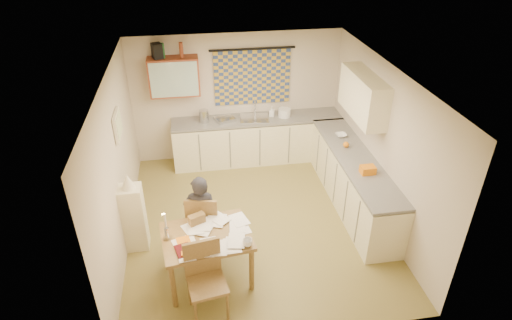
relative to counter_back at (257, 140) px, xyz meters
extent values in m
cube|color=olive|center=(-0.35, -1.95, -0.46)|extent=(4.00, 4.50, 0.02)
cube|color=white|center=(-0.35, -1.95, 2.06)|extent=(4.00, 4.50, 0.02)
cube|color=beige|center=(-0.35, 0.31, 0.80)|extent=(4.00, 0.02, 2.50)
cube|color=beige|center=(-0.35, -4.21, 0.80)|extent=(4.00, 0.02, 2.50)
cube|color=beige|center=(-2.36, -1.95, 0.80)|extent=(0.02, 4.50, 2.50)
cube|color=beige|center=(1.66, -1.95, 0.80)|extent=(0.02, 4.50, 2.50)
cube|color=navy|center=(-0.05, 0.27, 1.20)|extent=(1.45, 0.03, 1.05)
cylinder|color=black|center=(-0.05, 0.25, 1.75)|extent=(1.60, 0.04, 0.04)
cube|color=maroon|center=(-1.50, 0.13, 1.35)|extent=(0.90, 0.34, 0.70)
cube|color=#99B2A5|center=(-1.50, -0.04, 1.35)|extent=(0.84, 0.02, 0.64)
cube|color=beige|center=(1.48, -1.40, 1.40)|extent=(0.34, 1.30, 0.70)
cube|color=beige|center=(-2.32, -1.55, 1.25)|extent=(0.04, 0.50, 0.40)
cube|color=white|center=(-2.30, -1.55, 1.25)|extent=(0.01, 0.42, 0.32)
cube|color=beige|center=(0.00, 0.00, -0.02)|extent=(3.30, 0.60, 0.86)
cube|color=#605E5A|center=(0.00, 0.00, 0.45)|extent=(3.30, 0.62, 0.04)
cube|color=beige|center=(1.35, -1.73, -0.02)|extent=(0.60, 2.95, 0.86)
cube|color=#605E5A|center=(1.35, -1.73, 0.45)|extent=(0.62, 2.95, 0.04)
cube|color=white|center=(1.35, -2.81, -0.05)|extent=(0.54, 0.54, 0.81)
cube|color=black|center=(1.35, -2.81, 0.38)|extent=(0.51, 0.51, 0.03)
cube|color=silver|center=(-0.05, 0.00, 0.43)|extent=(0.60, 0.51, 0.10)
cylinder|color=silver|center=(-0.02, 0.18, 0.61)|extent=(0.04, 0.04, 0.28)
cube|color=silver|center=(-0.63, 0.00, 0.50)|extent=(0.43, 0.40, 0.06)
cylinder|color=silver|center=(-1.02, 0.00, 0.59)|extent=(0.19, 0.19, 0.24)
cylinder|color=white|center=(0.53, 0.00, 0.55)|extent=(0.31, 0.31, 0.16)
imported|color=white|center=(0.29, 0.05, 0.57)|extent=(0.15, 0.15, 0.20)
imported|color=white|center=(1.35, -0.99, 0.49)|extent=(0.22, 0.22, 0.05)
cube|color=orange|center=(1.35, -2.22, 0.53)|extent=(0.22, 0.16, 0.12)
sphere|color=orange|center=(1.30, -1.38, 0.52)|extent=(0.10, 0.10, 0.10)
cube|color=black|center=(-1.75, 0.13, 1.83)|extent=(0.22, 0.24, 0.26)
cylinder|color=#195926|center=(-1.66, 0.13, 1.83)|extent=(0.08, 0.08, 0.26)
cylinder|color=maroon|center=(-1.34, 0.13, 1.83)|extent=(0.08, 0.08, 0.26)
cube|color=brown|center=(-1.18, -3.07, 0.27)|extent=(1.24, 1.00, 0.05)
cube|color=brown|center=(-1.18, -2.45, 0.03)|extent=(0.54, 0.54, 0.04)
cube|color=brown|center=(-1.22, -2.65, 0.30)|extent=(0.45, 0.14, 0.50)
cube|color=brown|center=(-1.22, -3.67, 0.04)|extent=(0.52, 0.52, 0.04)
cube|color=brown|center=(-1.26, -3.47, 0.31)|extent=(0.46, 0.12, 0.50)
imported|color=black|center=(-1.23, -2.54, 0.21)|extent=(0.56, 0.43, 1.32)
cube|color=beige|center=(-2.19, -2.26, 0.08)|extent=(0.32, 0.30, 1.06)
cone|color=beige|center=(-2.19, -2.26, 0.72)|extent=(0.20, 0.20, 0.22)
cube|color=brown|center=(-1.29, -2.83, 0.38)|extent=(0.24, 0.18, 0.16)
imported|color=white|center=(-0.68, -3.35, 0.35)|extent=(0.22, 0.22, 0.10)
imported|color=#6F0409|center=(-1.57, -3.35, 0.31)|extent=(0.30, 0.34, 0.02)
imported|color=orange|center=(-1.55, -3.19, 0.31)|extent=(0.26, 0.30, 0.02)
cube|color=orange|center=(-1.45, -3.40, 0.32)|extent=(0.12, 0.08, 0.04)
cube|color=black|center=(-1.02, -3.34, 0.31)|extent=(0.14, 0.09, 0.02)
cylinder|color=silver|center=(-1.68, -3.06, 0.39)|extent=(0.06, 0.06, 0.18)
cylinder|color=white|center=(-1.68, -3.05, 0.59)|extent=(0.03, 0.03, 0.22)
sphere|color=#FFCC66|center=(-1.70, -3.08, 0.71)|extent=(0.02, 0.02, 0.02)
cube|color=white|center=(-1.36, -2.92, 0.30)|extent=(0.31, 0.36, 0.00)
cube|color=white|center=(-1.49, -3.21, 0.30)|extent=(0.30, 0.35, 0.00)
cube|color=white|center=(-0.71, -3.00, 0.30)|extent=(0.26, 0.33, 0.00)
cube|color=white|center=(-0.87, -3.32, 0.30)|extent=(0.22, 0.30, 0.00)
cube|color=white|center=(-1.14, -3.32, 0.31)|extent=(0.32, 0.36, 0.00)
cube|color=white|center=(-0.86, -3.31, 0.31)|extent=(0.26, 0.33, 0.00)
cube|color=white|center=(-1.42, -3.20, 0.31)|extent=(0.28, 0.34, 0.00)
cube|color=white|center=(-1.20, -3.34, 0.31)|extent=(0.25, 0.32, 0.00)
cube|color=white|center=(-1.44, -3.39, 0.31)|extent=(0.24, 0.32, 0.00)
cube|color=white|center=(-0.76, -2.96, 0.31)|extent=(0.24, 0.32, 0.00)
cube|color=white|center=(-1.01, -2.80, 0.31)|extent=(0.29, 0.35, 0.00)
cube|color=white|center=(-1.20, -2.95, 0.32)|extent=(0.31, 0.36, 0.00)
cube|color=white|center=(-0.72, -2.84, 0.32)|extent=(0.29, 0.35, 0.00)
cube|color=white|center=(-1.15, -3.29, 0.32)|extent=(0.23, 0.31, 0.00)
cube|color=white|center=(-1.05, -3.36, 0.32)|extent=(0.23, 0.31, 0.00)
cube|color=white|center=(-0.99, -2.77, 0.32)|extent=(0.35, 0.36, 0.00)
cube|color=white|center=(-1.31, -2.92, 0.32)|extent=(0.21, 0.30, 0.00)
cube|color=white|center=(-0.81, -3.26, 0.33)|extent=(0.26, 0.33, 0.00)
cube|color=white|center=(-1.20, -2.87, 0.33)|extent=(0.26, 0.33, 0.00)
camera|label=1|loc=(-1.23, -7.41, 3.99)|focal=30.00mm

